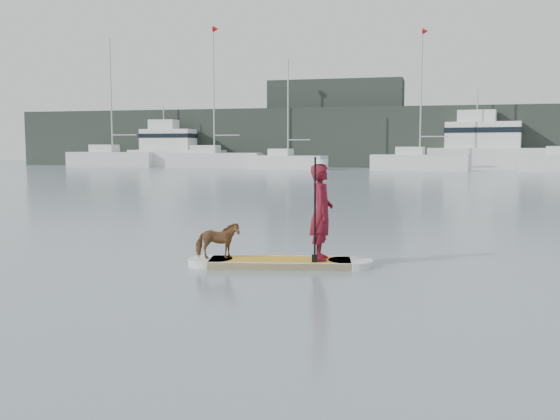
% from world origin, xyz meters
% --- Properties ---
extents(ground, '(140.00, 140.00, 0.00)m').
position_xyz_m(ground, '(0.00, 0.00, 0.00)').
color(ground, slate).
rests_on(ground, ground).
extents(paddleboard, '(3.25, 1.28, 0.12)m').
position_xyz_m(paddleboard, '(-1.97, -1.31, 0.06)').
color(paddleboard, '#C89012').
rests_on(paddleboard, ground).
extents(paddler, '(0.51, 0.68, 1.70)m').
position_xyz_m(paddler, '(-1.25, -1.17, 0.97)').
color(paddler, maroon).
rests_on(paddler, paddleboard).
extents(white_cap, '(0.22, 0.22, 0.07)m').
position_xyz_m(white_cap, '(-1.25, -1.17, 1.85)').
color(white_cap, silver).
rests_on(white_cap, paddler).
extents(dog, '(0.85, 0.64, 0.65)m').
position_xyz_m(dog, '(-3.07, -1.52, 0.45)').
color(dog, brown).
rests_on(dog, paddleboard).
extents(paddle, '(0.10, 0.30, 2.00)m').
position_xyz_m(paddle, '(-1.31, -1.45, 0.80)').
color(paddle, black).
rests_on(paddle, ground).
extents(sailboat_a, '(9.11, 3.45, 12.96)m').
position_xyz_m(sailboat_a, '(-31.88, 46.05, 0.91)').
color(sailboat_a, silver).
rests_on(sailboat_a, ground).
extents(sailboat_b, '(9.23, 3.19, 13.53)m').
position_xyz_m(sailboat_b, '(-20.56, 45.42, 0.94)').
color(sailboat_b, silver).
rests_on(sailboat_b, ground).
extents(sailboat_c, '(7.27, 3.23, 10.09)m').
position_xyz_m(sailboat_c, '(-12.84, 44.04, 0.75)').
color(sailboat_c, silver).
rests_on(sailboat_c, ground).
extents(sailboat_d, '(8.51, 3.42, 12.21)m').
position_xyz_m(sailboat_d, '(-1.01, 44.12, 0.87)').
color(sailboat_d, silver).
rests_on(sailboat_d, ground).
extents(motor_yacht_a, '(12.36, 5.39, 7.17)m').
position_xyz_m(motor_yacht_a, '(5.27, 48.80, 2.02)').
color(motor_yacht_a, silver).
rests_on(motor_yacht_a, ground).
extents(motor_yacht_b, '(9.68, 3.38, 6.36)m').
position_xyz_m(motor_yacht_b, '(-25.83, 47.77, 1.79)').
color(motor_yacht_b, silver).
rests_on(motor_yacht_b, ground).
extents(shore_mass, '(90.00, 6.00, 6.00)m').
position_xyz_m(shore_mass, '(0.00, 53.00, 3.00)').
color(shore_mass, black).
rests_on(shore_mass, ground).
extents(shore_building_west, '(14.00, 4.00, 9.00)m').
position_xyz_m(shore_building_west, '(-10.00, 54.00, 4.50)').
color(shore_building_west, black).
rests_on(shore_building_west, ground).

